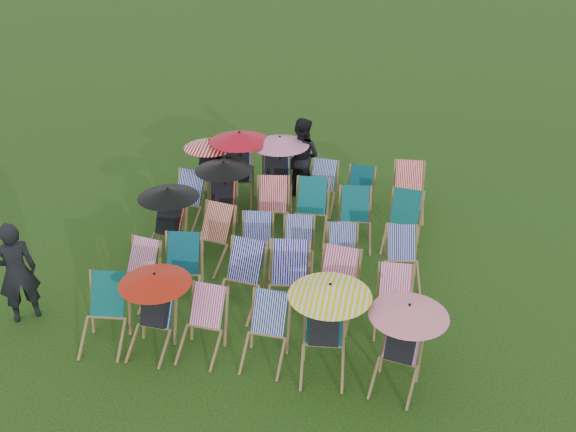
% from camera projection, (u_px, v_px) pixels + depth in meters
% --- Properties ---
extents(ground, '(100.00, 100.00, 0.00)m').
position_uv_depth(ground, '(275.00, 269.00, 10.64)').
color(ground, black).
rests_on(ground, ground).
extents(deckchair_0, '(0.71, 0.91, 0.92)m').
position_uv_depth(deckchair_0, '(104.00, 315.00, 8.79)').
color(deckchair_0, olive).
rests_on(deckchair_0, ground).
extents(deckchair_1, '(0.97, 1.02, 1.15)m').
position_uv_depth(deckchair_1, '(153.00, 311.00, 8.64)').
color(deckchair_1, olive).
rests_on(deckchair_1, ground).
extents(deckchair_2, '(0.62, 0.82, 0.85)m').
position_uv_depth(deckchair_2, '(202.00, 325.00, 8.65)').
color(deckchair_2, olive).
rests_on(deckchair_2, ground).
extents(deckchair_3, '(0.60, 0.82, 0.87)m').
position_uv_depth(deckchair_3, '(265.00, 333.00, 8.49)').
color(deckchair_3, olive).
rests_on(deckchair_3, ground).
extents(deckchair_4, '(1.07, 1.15, 1.27)m').
position_uv_depth(deckchair_4, '(325.00, 327.00, 8.22)').
color(deckchair_4, olive).
rests_on(deckchair_4, ground).
extents(deckchair_5, '(0.99, 1.06, 1.18)m').
position_uv_depth(deckchair_5, '(401.00, 345.00, 8.00)').
color(deckchair_5, olive).
rests_on(deckchair_5, ground).
extents(deckchair_6, '(0.69, 0.87, 0.85)m').
position_uv_depth(deckchair_6, '(136.00, 274.00, 9.76)').
color(deckchair_6, olive).
rests_on(deckchair_6, ground).
extents(deckchair_7, '(0.74, 0.94, 0.94)m').
position_uv_depth(deckchair_7, '(180.00, 272.00, 9.71)').
color(deckchair_7, olive).
rests_on(deckchair_7, ground).
extents(deckchair_8, '(0.74, 0.95, 0.96)m').
position_uv_depth(deckchair_8, '(240.00, 280.00, 9.52)').
color(deckchair_8, olive).
rests_on(deckchair_8, ground).
extents(deckchair_9, '(0.77, 0.98, 0.99)m').
position_uv_depth(deckchair_9, '(289.00, 283.00, 9.41)').
color(deckchair_9, olive).
rests_on(deckchair_9, ground).
extents(deckchair_10, '(0.73, 0.94, 0.95)m').
position_uv_depth(deckchair_10, '(334.00, 289.00, 9.32)').
color(deckchair_10, olive).
rests_on(deckchair_10, ground).
extents(deckchair_11, '(0.60, 0.81, 0.85)m').
position_uv_depth(deckchair_11, '(394.00, 302.00, 9.11)').
color(deckchair_11, olive).
rests_on(deckchair_11, ground).
extents(deckchair_12, '(1.02, 1.09, 1.21)m').
position_uv_depth(deckchair_12, '(166.00, 221.00, 10.79)').
color(deckchair_12, olive).
rests_on(deckchair_12, ground).
extents(deckchair_13, '(0.78, 0.97, 0.94)m').
position_uv_depth(deckchair_13, '(210.00, 238.00, 10.61)').
color(deckchair_13, olive).
rests_on(deckchair_13, ground).
extents(deckchair_14, '(0.67, 0.86, 0.86)m').
position_uv_depth(deckchair_14, '(256.00, 245.00, 10.49)').
color(deckchair_14, olive).
rests_on(deckchair_14, ground).
extents(deckchair_15, '(0.65, 0.83, 0.84)m').
position_uv_depth(deckchair_15, '(298.00, 248.00, 10.43)').
color(deckchair_15, olive).
rests_on(deckchair_15, ground).
extents(deckchair_16, '(0.64, 0.82, 0.83)m').
position_uv_depth(deckchair_16, '(342.00, 256.00, 10.24)').
color(deckchair_16, olive).
rests_on(deckchair_16, ground).
extents(deckchair_17, '(0.69, 0.86, 0.84)m').
position_uv_depth(deckchair_17, '(403.00, 259.00, 10.15)').
color(deckchair_17, olive).
rests_on(deckchair_17, ground).
extents(deckchair_18, '(0.71, 0.92, 0.94)m').
position_uv_depth(deckchair_18, '(185.00, 202.00, 11.77)').
color(deckchair_18, olive).
rests_on(deckchair_18, ground).
extents(deckchair_19, '(1.05, 1.12, 1.24)m').
position_uv_depth(deckchair_19, '(222.00, 194.00, 11.66)').
color(deckchair_19, olive).
rests_on(deckchair_19, ground).
extents(deckchair_20, '(0.77, 0.98, 0.96)m').
position_uv_depth(deckchair_20, '(272.00, 209.00, 11.49)').
color(deckchair_20, olive).
rests_on(deckchair_20, ground).
extents(deckchair_21, '(0.69, 0.93, 0.98)m').
position_uv_depth(deckchair_21, '(310.00, 212.00, 11.40)').
color(deckchair_21, olive).
rests_on(deckchair_21, ground).
extents(deckchair_22, '(0.72, 0.93, 0.93)m').
position_uv_depth(deckchair_22, '(355.00, 220.00, 11.19)').
color(deckchair_22, olive).
rests_on(deckchair_22, ground).
extents(deckchair_23, '(0.71, 0.92, 0.92)m').
position_uv_depth(deckchair_23, '(403.00, 223.00, 11.10)').
color(deckchair_23, olive).
rests_on(deckchair_23, ground).
extents(deckchair_24, '(1.01, 1.08, 1.20)m').
position_uv_depth(deckchair_24, '(207.00, 168.00, 12.72)').
color(deckchair_24, olive).
rests_on(deckchair_24, ground).
extents(deckchair_25, '(1.18, 1.28, 1.40)m').
position_uv_depth(deckchair_25, '(238.00, 166.00, 12.54)').
color(deckchair_25, olive).
rests_on(deckchair_25, ground).
extents(deckchair_26, '(1.14, 1.24, 1.35)m').
position_uv_depth(deckchair_26, '(278.00, 169.00, 12.47)').
color(deckchair_26, olive).
rests_on(deckchair_26, ground).
extents(deckchair_27, '(0.62, 0.84, 0.88)m').
position_uv_depth(deckchair_27, '(321.00, 188.00, 12.36)').
color(deckchair_27, olive).
rests_on(deckchair_27, ground).
extents(deckchair_28, '(0.63, 0.82, 0.84)m').
position_uv_depth(deckchair_28, '(358.00, 193.00, 12.20)').
color(deckchair_28, olive).
rests_on(deckchair_28, ground).
extents(deckchair_29, '(0.70, 0.92, 0.96)m').
position_uv_depth(deckchair_29, '(409.00, 192.00, 12.12)').
color(deckchair_29, olive).
rests_on(deckchair_29, ground).
extents(person_left, '(0.68, 0.67, 1.59)m').
position_uv_depth(person_left, '(16.00, 272.00, 9.13)').
color(person_left, black).
rests_on(person_left, ground).
extents(person_rear, '(0.95, 0.84, 1.63)m').
position_uv_depth(person_rear, '(302.00, 157.00, 12.75)').
color(person_rear, black).
rests_on(person_rear, ground).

